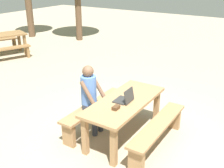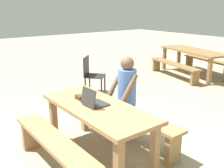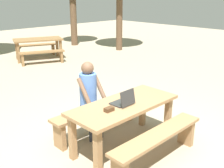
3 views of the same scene
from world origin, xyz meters
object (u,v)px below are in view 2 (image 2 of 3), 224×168
object	(u,v)px
small_pouch	(80,97)
picnic_table_mid	(193,53)
picnic_table_front	(98,114)
person_seated	(125,92)
laptop	(94,101)
plastic_chair	(92,74)

from	to	relation	value
small_pouch	picnic_table_mid	world-z (taller)	small_pouch
picnic_table_front	person_seated	bearing A→B (deg)	105.36
laptop	picnic_table_mid	xyz separation A→B (m)	(-1.91, 4.78, -0.14)
picnic_table_mid	plastic_chair	bearing A→B (deg)	-84.10
laptop	plastic_chair	world-z (taller)	laptop
picnic_table_front	laptop	distance (m)	0.18
plastic_chair	picnic_table_mid	world-z (taller)	plastic_chair
person_seated	small_pouch	bearing A→B (deg)	-106.69
picnic_table_front	small_pouch	size ratio (longest dim) A/B	12.80
person_seated	plastic_chair	size ratio (longest dim) A/B	1.48
laptop	small_pouch	bearing A→B (deg)	2.02
picnic_table_front	laptop	size ratio (longest dim) A/B	5.86
person_seated	plastic_chair	xyz separation A→B (m)	(-2.20, 0.85, -0.29)
plastic_chair	laptop	bearing A→B (deg)	-165.02
small_pouch	picnic_table_mid	size ratio (longest dim) A/B	0.06
person_seated	picnic_table_mid	size ratio (longest dim) A/B	0.56
person_seated	plastic_chair	world-z (taller)	person_seated
picnic_table_front	small_pouch	world-z (taller)	small_pouch
person_seated	laptop	bearing A→B (deg)	-79.17
picnic_table_front	plastic_chair	distance (m)	2.78
laptop	small_pouch	distance (m)	0.32
picnic_table_mid	person_seated	bearing A→B (deg)	-53.69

